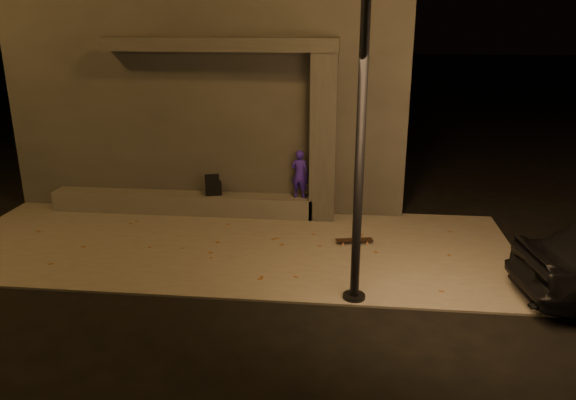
# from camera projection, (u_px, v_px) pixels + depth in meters

# --- Properties ---
(ground) EXTENTS (120.00, 120.00, 0.00)m
(ground) POSITION_uv_depth(u_px,v_px,m) (207.00, 293.00, 9.24)
(ground) COLOR black
(ground) RESTS_ON ground
(sidewalk) EXTENTS (11.00, 4.40, 0.04)m
(sidewalk) POSITION_uv_depth(u_px,v_px,m) (231.00, 245.00, 11.13)
(sidewalk) COLOR #67615B
(sidewalk) RESTS_ON ground
(building) EXTENTS (9.00, 5.10, 5.22)m
(building) POSITION_uv_depth(u_px,v_px,m) (226.00, 85.00, 14.66)
(building) COLOR #383533
(building) RESTS_ON ground
(ledge) EXTENTS (6.00, 0.55, 0.45)m
(ledge) POSITION_uv_depth(u_px,v_px,m) (182.00, 203.00, 12.85)
(ledge) COLOR #585650
(ledge) RESTS_ON sidewalk
(column) EXTENTS (0.55, 0.55, 3.60)m
(column) POSITION_uv_depth(u_px,v_px,m) (323.00, 138.00, 12.03)
(column) COLOR #383533
(column) RESTS_ON sidewalk
(canopy) EXTENTS (5.00, 0.70, 0.28)m
(canopy) POSITION_uv_depth(u_px,v_px,m) (220.00, 44.00, 11.69)
(canopy) COLOR #383533
(canopy) RESTS_ON column
(skateboarder) EXTENTS (0.44, 0.34, 1.08)m
(skateboarder) POSITION_uv_depth(u_px,v_px,m) (300.00, 174.00, 12.34)
(skateboarder) COLOR #311AAD
(skateboarder) RESTS_ON ledge
(backpack) EXTENTS (0.41, 0.32, 0.51)m
(backpack) POSITION_uv_depth(u_px,v_px,m) (213.00, 187.00, 12.65)
(backpack) COLOR black
(backpack) RESTS_ON ledge
(skateboard) EXTENTS (0.75, 0.33, 0.08)m
(skateboard) POSITION_uv_depth(u_px,v_px,m) (354.00, 240.00, 11.13)
(skateboard) COLOR black
(skateboard) RESTS_ON sidewalk
(street_lamp_0) EXTENTS (0.36, 0.36, 7.94)m
(street_lamp_0) POSITION_uv_depth(u_px,v_px,m) (366.00, 7.00, 7.62)
(street_lamp_0) COLOR black
(street_lamp_0) RESTS_ON ground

